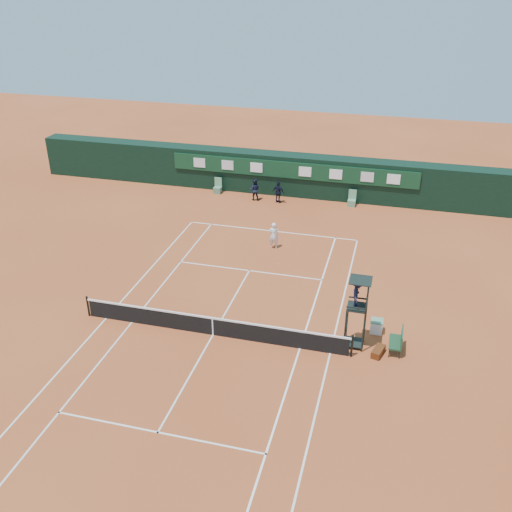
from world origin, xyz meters
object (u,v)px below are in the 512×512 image
at_px(player_bench, 398,340).
at_px(player, 274,235).
at_px(umpire_chair, 358,299).
at_px(cooler, 377,326).
at_px(tennis_net, 213,326).

relative_size(player_bench, player, 0.73).
relative_size(umpire_chair, cooler, 5.30).
bearing_deg(player_bench, player, 131.63).
relative_size(cooler, player, 0.39).
xyz_separation_m(player_bench, cooler, (-1.01, 1.27, -0.27)).
height_order(tennis_net, player, player).
relative_size(player_bench, cooler, 1.86).
bearing_deg(tennis_net, umpire_chair, 7.76).
distance_m(player_bench, player, 11.58).
relative_size(tennis_net, player, 7.81).
height_order(umpire_chair, player, umpire_chair).
bearing_deg(umpire_chair, player, 123.48).
bearing_deg(umpire_chair, player_bench, 1.42).
xyz_separation_m(player_bench, player, (-7.69, 8.65, 0.23)).
height_order(umpire_chair, cooler, umpire_chair).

